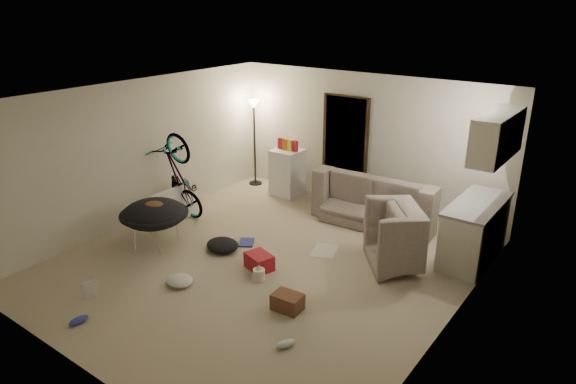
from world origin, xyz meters
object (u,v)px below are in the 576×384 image
Objects in this scene: mini_fridge at (287,172)px; saucer_chair at (155,220)px; floor_lamp at (254,124)px; juicer at (259,274)px; drink_case_a at (287,302)px; kitchen_counter at (474,232)px; drink_case_b at (259,261)px; tv_box at (175,205)px; sofa at (378,203)px; armchair at (417,244)px; bicycle at (181,195)px.

saucer_chair is (-0.31, -3.12, -0.01)m from mini_fridge.
floor_lamp is 7.42× the size of juicer.
kitchen_counter is at bearing 58.54° from drink_case_a.
floor_lamp is 4.47× the size of drink_case_b.
floor_lamp reaches higher than tv_box.
saucer_chair is 2.80m from drink_case_a.
kitchen_counter is at bearing 162.88° from sofa.
armchair is at bearing 12.43° from tv_box.
armchair is 1.14× the size of mini_fridge.
armchair is at bearing -20.59° from mini_fridge.
tv_box is (-4.73, -1.71, -0.14)m from kitchen_counter.
saucer_chair is at bearing 48.39° from sofa.
armchair is 2.63× the size of drink_case_b.
mini_fridge is 2.41m from tv_box.
sofa reaches higher than drink_case_b.
kitchen_counter is 0.93m from armchair.
floor_lamp is at bearing 130.42° from juicer.
kitchen_counter is 1.89m from sofa.
bicycle is 6.78× the size of juicer.
bicycle is (-4.12, -0.84, 0.09)m from armchair.
drink_case_b is at bearing 128.64° from juicer.
saucer_chair is at bearing -150.85° from bicycle.
sofa is 3.85m from saucer_chair.
armchair reaches higher than drink_case_b.
tv_box is (-0.51, 0.86, -0.16)m from saucer_chair.
armchair is at bearing -131.02° from kitchen_counter.
juicer is (2.53, -0.72, -0.20)m from tv_box.
armchair is (-0.61, -0.70, -0.09)m from kitchen_counter.
floor_lamp is 1.21× the size of kitchen_counter.
armchair is at bearing 57.17° from drink_case_b.
armchair is (1.22, -1.15, 0.02)m from sofa.
floor_lamp is 0.82× the size of sofa.
drink_case_b is at bearing 89.94° from armchair.
drink_case_b is at bearing 12.25° from saucer_chair.
drink_case_a is 1.14m from drink_case_b.
drink_case_a is at bearing 118.71° from armchair.
floor_lamp is 1.26m from mini_fridge.
juicer is (-2.20, -2.44, -0.34)m from kitchen_counter.
tv_box is at bearing -87.57° from floor_lamp.
sofa is at bearing 7.28° from armchair.
kitchen_counter is at bearing 47.88° from juicer.
drink_case_b is at bearing -12.70° from tv_box.
drink_case_b is at bearing -137.89° from kitchen_counter.
mini_fridge reaches higher than saucer_chair.
saucer_chair reaches higher than tv_box.
floor_lamp is at bearing 130.56° from drink_case_a.
floor_lamp is at bearing -7.14° from sofa.
saucer_chair is (-2.38, -3.02, 0.13)m from sofa.
drink_case_b is (2.42, -2.83, -1.19)m from floor_lamp.
drink_case_b is at bearing -49.42° from floor_lamp.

